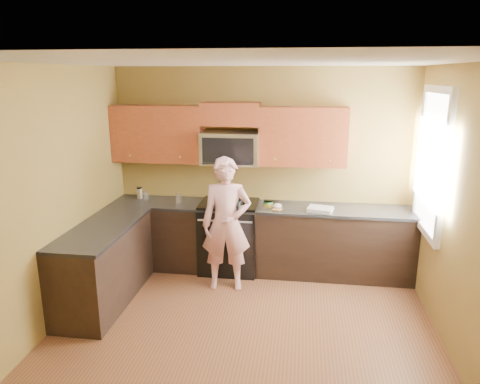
% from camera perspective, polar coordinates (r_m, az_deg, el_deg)
% --- Properties ---
extents(floor, '(4.00, 4.00, 0.00)m').
position_cam_1_polar(floor, '(4.73, 0.20, -18.46)').
color(floor, brown).
rests_on(floor, ground).
extents(ceiling, '(4.00, 4.00, 0.00)m').
position_cam_1_polar(ceiling, '(3.95, 0.24, 16.36)').
color(ceiling, white).
rests_on(ceiling, ground).
extents(wall_back, '(4.00, 0.00, 4.00)m').
position_cam_1_polar(wall_back, '(6.07, 2.80, 2.98)').
color(wall_back, olive).
rests_on(wall_back, ground).
extents(wall_front, '(4.00, 0.00, 4.00)m').
position_cam_1_polar(wall_front, '(2.35, -6.80, -17.32)').
color(wall_front, olive).
rests_on(wall_front, ground).
extents(wall_left, '(0.00, 4.00, 4.00)m').
position_cam_1_polar(wall_left, '(4.83, -24.02, -1.42)').
color(wall_left, olive).
rests_on(wall_left, ground).
extents(wall_right, '(0.00, 4.00, 4.00)m').
position_cam_1_polar(wall_right, '(4.36, 27.30, -3.47)').
color(wall_right, olive).
rests_on(wall_right, ground).
extents(cabinet_back_run, '(4.00, 0.60, 0.88)m').
position_cam_1_polar(cabinet_back_run, '(6.04, 2.43, -6.09)').
color(cabinet_back_run, black).
rests_on(cabinet_back_run, floor).
extents(cabinet_left_run, '(0.60, 1.60, 0.88)m').
position_cam_1_polar(cabinet_left_run, '(5.48, -17.01, -9.01)').
color(cabinet_left_run, black).
rests_on(cabinet_left_run, floor).
extents(countertop_back, '(4.00, 0.62, 0.04)m').
position_cam_1_polar(countertop_back, '(5.88, 2.47, -1.93)').
color(countertop_back, black).
rests_on(countertop_back, cabinet_back_run).
extents(countertop_left, '(0.62, 1.60, 0.04)m').
position_cam_1_polar(countertop_left, '(5.31, -17.28, -4.47)').
color(countertop_left, black).
rests_on(countertop_left, cabinet_left_run).
extents(stove, '(0.76, 0.65, 0.95)m').
position_cam_1_polar(stove, '(6.05, -1.38, -5.68)').
color(stove, black).
rests_on(stove, floor).
extents(microwave, '(0.76, 0.40, 0.42)m').
position_cam_1_polar(microwave, '(5.90, -1.24, 3.65)').
color(microwave, silver).
rests_on(microwave, wall_back).
extents(upper_cab_left, '(1.22, 0.33, 0.75)m').
position_cam_1_polar(upper_cab_left, '(6.17, -10.32, 3.90)').
color(upper_cab_left, brown).
rests_on(upper_cab_left, wall_back).
extents(upper_cab_right, '(1.12, 0.33, 0.75)m').
position_cam_1_polar(upper_cab_right, '(5.86, 7.93, 3.43)').
color(upper_cab_right, brown).
rests_on(upper_cab_right, wall_back).
extents(upper_cab_over_mw, '(0.76, 0.33, 0.30)m').
position_cam_1_polar(upper_cab_over_mw, '(5.85, -1.22, 9.98)').
color(upper_cab_over_mw, brown).
rests_on(upper_cab_over_mw, wall_back).
extents(window, '(0.06, 1.06, 1.66)m').
position_cam_1_polar(window, '(5.40, 23.46, 3.52)').
color(window, white).
rests_on(window, wall_right).
extents(woman, '(0.65, 0.47, 1.65)m').
position_cam_1_polar(woman, '(5.44, -1.74, -4.15)').
color(woman, pink).
rests_on(woman, floor).
extents(frying_pan, '(0.38, 0.53, 0.06)m').
position_cam_1_polar(frying_pan, '(5.84, -1.00, -1.52)').
color(frying_pan, black).
rests_on(frying_pan, stove).
extents(butter_tub, '(0.14, 0.14, 0.09)m').
position_cam_1_polar(butter_tub, '(5.83, 3.64, -1.90)').
color(butter_tub, yellow).
rests_on(butter_tub, countertop_back).
extents(toast_slice, '(0.14, 0.14, 0.01)m').
position_cam_1_polar(toast_slice, '(5.69, 4.75, -2.25)').
color(toast_slice, '#B27F47').
rests_on(toast_slice, countertop_back).
extents(napkin_a, '(0.12, 0.13, 0.06)m').
position_cam_1_polar(napkin_a, '(5.66, 0.37, -2.05)').
color(napkin_a, silver).
rests_on(napkin_a, countertop_back).
extents(napkin_b, '(0.13, 0.14, 0.07)m').
position_cam_1_polar(napkin_b, '(5.75, 4.83, -1.80)').
color(napkin_b, silver).
rests_on(napkin_b, countertop_back).
extents(dish_towel, '(0.35, 0.30, 0.05)m').
position_cam_1_polar(dish_towel, '(5.71, 10.23, -2.20)').
color(dish_towel, white).
rests_on(dish_towel, countertop_back).
extents(travel_mug, '(0.09, 0.09, 0.16)m').
position_cam_1_polar(travel_mug, '(6.36, -12.70, -0.80)').
color(travel_mug, silver).
rests_on(travel_mug, countertop_back).
extents(glass_a, '(0.09, 0.09, 0.12)m').
position_cam_1_polar(glass_a, '(6.27, -11.97, -0.41)').
color(glass_a, silver).
rests_on(glass_a, countertop_back).
extents(glass_b, '(0.08, 0.08, 0.12)m').
position_cam_1_polar(glass_b, '(6.07, -7.89, -0.73)').
color(glass_b, silver).
rests_on(glass_b, countertop_back).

